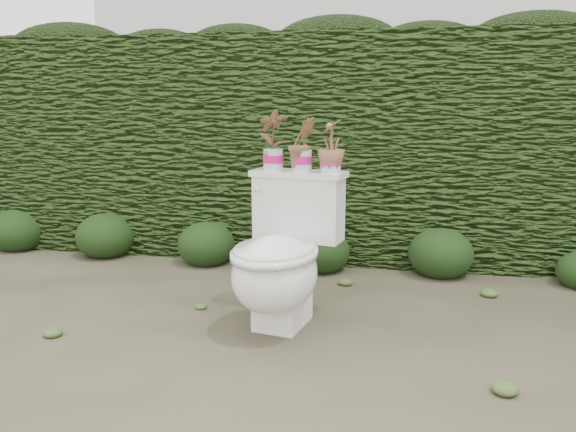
% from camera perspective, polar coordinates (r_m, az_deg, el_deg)
% --- Properties ---
extents(ground, '(60.00, 60.00, 0.00)m').
position_cam_1_polar(ground, '(2.96, 0.38, -10.99)').
color(ground, brown).
rests_on(ground, ground).
extents(hedge, '(8.00, 1.00, 1.60)m').
position_cam_1_polar(hedge, '(4.33, 4.42, 6.99)').
color(hedge, '#37551C').
rests_on(hedge, ground).
extents(house_wall, '(8.00, 3.50, 4.00)m').
position_cam_1_polar(house_wall, '(8.73, 12.28, 16.79)').
color(house_wall, silver).
rests_on(house_wall, ground).
extents(toilet, '(0.57, 0.75, 0.78)m').
position_cam_1_polar(toilet, '(2.83, -0.70, -4.41)').
color(toilet, white).
rests_on(toilet, ground).
extents(potted_plant_left, '(0.19, 0.18, 0.30)m').
position_cam_1_polar(potted_plant_left, '(3.01, -1.53, 7.62)').
color(potted_plant_left, '#1F621E').
rests_on(potted_plant_left, toilet).
extents(potted_plant_center, '(0.19, 0.18, 0.27)m').
position_cam_1_polar(potted_plant_center, '(2.95, 1.41, 7.17)').
color(potted_plant_center, '#1F621E').
rests_on(potted_plant_center, toilet).
extents(potted_plant_right, '(0.16, 0.16, 0.25)m').
position_cam_1_polar(potted_plant_right, '(2.90, 4.39, 6.95)').
color(potted_plant_right, '#1F621E').
rests_on(potted_plant_right, toilet).
extents(liriope_clump_0, '(0.44, 0.44, 0.35)m').
position_cam_1_polar(liriope_clump_0, '(4.90, -25.76, -1.00)').
color(liriope_clump_0, '#203813').
rests_on(liriope_clump_0, ground).
extents(liriope_clump_1, '(0.44, 0.44, 0.35)m').
position_cam_1_polar(liriope_clump_1, '(4.44, -18.06, -1.59)').
color(liriope_clump_1, '#203813').
rests_on(liriope_clump_1, ground).
extents(liriope_clump_2, '(0.41, 0.41, 0.33)m').
position_cam_1_polar(liriope_clump_2, '(4.06, -8.31, -2.48)').
color(liriope_clump_2, '#203813').
rests_on(liriope_clump_2, ground).
extents(liriope_clump_3, '(0.40, 0.40, 0.32)m').
position_cam_1_polar(liriope_clump_3, '(3.86, 3.34, -3.18)').
color(liriope_clump_3, '#203813').
rests_on(liriope_clump_3, ground).
extents(liriope_clump_4, '(0.43, 0.43, 0.34)m').
position_cam_1_polar(liriope_clump_4, '(3.88, 15.27, -3.30)').
color(liriope_clump_4, '#203813').
rests_on(liriope_clump_4, ground).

